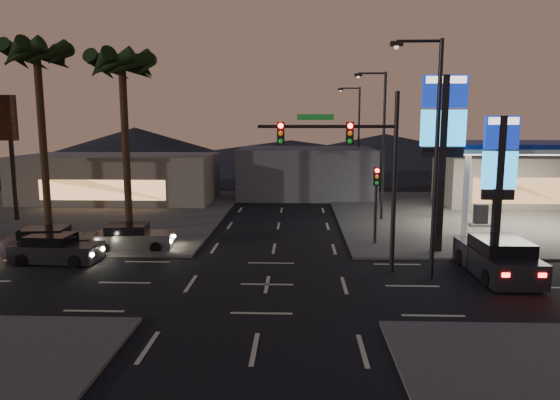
{
  "coord_description": "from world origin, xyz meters",
  "views": [
    {
      "loc": [
        1.27,
        -19.92,
        6.63
      ],
      "look_at": [
        0.41,
        3.66,
        3.0
      ],
      "focal_mm": 32.0,
      "sensor_mm": 36.0,
      "label": 1
    }
  ],
  "objects_px": {
    "car_lane_b_mid": "(50,242)",
    "gas_station": "(533,148)",
    "pylon_sign_short": "(500,165)",
    "traffic_signal_mast": "(355,156)",
    "suv_station": "(498,258)",
    "car_lane_a_front": "(56,249)",
    "pylon_sign_tall": "(443,128)",
    "car_lane_b_front": "(132,238)"
  },
  "relations": [
    {
      "from": "car_lane_b_mid",
      "to": "gas_station",
      "type": "bearing_deg",
      "value": 15.74
    },
    {
      "from": "pylon_sign_short",
      "to": "traffic_signal_mast",
      "type": "height_order",
      "value": "traffic_signal_mast"
    },
    {
      "from": "traffic_signal_mast",
      "to": "suv_station",
      "type": "distance_m",
      "value": 7.67
    },
    {
      "from": "gas_station",
      "to": "traffic_signal_mast",
      "type": "bearing_deg",
      "value": -140.72
    },
    {
      "from": "car_lane_a_front",
      "to": "suv_station",
      "type": "xyz_separation_m",
      "value": [
        20.39,
        -1.48,
        0.17
      ]
    },
    {
      "from": "suv_station",
      "to": "car_lane_b_mid",
      "type": "bearing_deg",
      "value": 172.6
    },
    {
      "from": "pylon_sign_tall",
      "to": "suv_station",
      "type": "relative_size",
      "value": 1.72
    },
    {
      "from": "pylon_sign_tall",
      "to": "traffic_signal_mast",
      "type": "bearing_deg",
      "value": -143.48
    },
    {
      "from": "pylon_sign_short",
      "to": "car_lane_b_front",
      "type": "distance_m",
      "value": 18.96
    },
    {
      "from": "car_lane_b_mid",
      "to": "suv_station",
      "type": "distance_m",
      "value": 21.49
    },
    {
      "from": "pylon_sign_short",
      "to": "car_lane_b_mid",
      "type": "xyz_separation_m",
      "value": [
        -22.31,
        -0.2,
        -4.0
      ]
    },
    {
      "from": "gas_station",
      "to": "car_lane_b_front",
      "type": "relative_size",
      "value": 2.81
    },
    {
      "from": "traffic_signal_mast",
      "to": "gas_station",
      "type": "bearing_deg",
      "value": 39.28
    },
    {
      "from": "pylon_sign_tall",
      "to": "car_lane_a_front",
      "type": "xyz_separation_m",
      "value": [
        -18.89,
        -2.48,
        -5.76
      ]
    },
    {
      "from": "traffic_signal_mast",
      "to": "car_lane_b_mid",
      "type": "relative_size",
      "value": 1.78
    },
    {
      "from": "pylon_sign_short",
      "to": "traffic_signal_mast",
      "type": "distance_m",
      "value": 7.69
    },
    {
      "from": "car_lane_a_front",
      "to": "suv_station",
      "type": "bearing_deg",
      "value": -4.14
    },
    {
      "from": "traffic_signal_mast",
      "to": "car_lane_a_front",
      "type": "distance_m",
      "value": 14.91
    },
    {
      "from": "car_lane_a_front",
      "to": "pylon_sign_short",
      "type": "bearing_deg",
      "value": 3.97
    },
    {
      "from": "car_lane_b_front",
      "to": "pylon_sign_short",
      "type": "bearing_deg",
      "value": -3.08
    },
    {
      "from": "car_lane_b_front",
      "to": "car_lane_a_front",
      "type": "bearing_deg",
      "value": -139.29
    },
    {
      "from": "pylon_sign_tall",
      "to": "car_lane_b_mid",
      "type": "xyz_separation_m",
      "value": [
        -19.81,
        -1.2,
        -5.73
      ]
    },
    {
      "from": "traffic_signal_mast",
      "to": "car_lane_a_front",
      "type": "xyz_separation_m",
      "value": [
        -14.14,
        1.03,
        -4.6
      ]
    },
    {
      "from": "traffic_signal_mast",
      "to": "car_lane_a_front",
      "type": "relative_size",
      "value": 1.88
    },
    {
      "from": "pylon_sign_short",
      "to": "car_lane_b_mid",
      "type": "relative_size",
      "value": 1.56
    },
    {
      "from": "gas_station",
      "to": "pylon_sign_tall",
      "type": "height_order",
      "value": "pylon_sign_tall"
    },
    {
      "from": "traffic_signal_mast",
      "to": "car_lane_b_front",
      "type": "xyz_separation_m",
      "value": [
        -11.26,
        3.51,
        -4.59
      ]
    },
    {
      "from": "car_lane_b_front",
      "to": "suv_station",
      "type": "xyz_separation_m",
      "value": [
        17.51,
        -3.96,
        0.17
      ]
    },
    {
      "from": "pylon_sign_tall",
      "to": "pylon_sign_short",
      "type": "xyz_separation_m",
      "value": [
        2.5,
        -1.0,
        -1.74
      ]
    },
    {
      "from": "pylon_sign_tall",
      "to": "suv_station",
      "type": "distance_m",
      "value": 7.01
    },
    {
      "from": "pylon_sign_short",
      "to": "car_lane_a_front",
      "type": "distance_m",
      "value": 21.81
    },
    {
      "from": "gas_station",
      "to": "suv_station",
      "type": "distance_m",
      "value": 12.8
    },
    {
      "from": "traffic_signal_mast",
      "to": "car_lane_a_front",
      "type": "height_order",
      "value": "traffic_signal_mast"
    },
    {
      "from": "gas_station",
      "to": "car_lane_a_front",
      "type": "bearing_deg",
      "value": -161.2
    },
    {
      "from": "suv_station",
      "to": "traffic_signal_mast",
      "type": "bearing_deg",
      "value": 175.88
    },
    {
      "from": "car_lane_a_front",
      "to": "car_lane_b_front",
      "type": "xyz_separation_m",
      "value": [
        2.88,
        2.48,
        0.01
      ]
    },
    {
      "from": "pylon_sign_short",
      "to": "car_lane_b_mid",
      "type": "distance_m",
      "value": 22.67
    },
    {
      "from": "gas_station",
      "to": "car_lane_a_front",
      "type": "relative_size",
      "value": 2.86
    },
    {
      "from": "suv_station",
      "to": "pylon_sign_tall",
      "type": "bearing_deg",
      "value": 110.75
    },
    {
      "from": "pylon_sign_tall",
      "to": "gas_station",
      "type": "bearing_deg",
      "value": 40.91
    },
    {
      "from": "pylon_sign_tall",
      "to": "traffic_signal_mast",
      "type": "xyz_separation_m",
      "value": [
        -4.74,
        -3.51,
        -1.17
      ]
    },
    {
      "from": "car_lane_b_mid",
      "to": "suv_station",
      "type": "bearing_deg",
      "value": -7.4
    }
  ]
}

